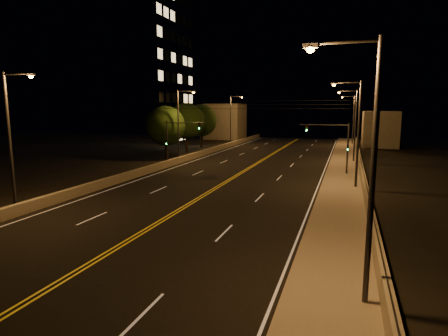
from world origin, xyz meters
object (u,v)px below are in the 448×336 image
(tree_0, at_px, (166,126))
(streetlight_2, at_px, (353,121))
(traffic_signal_right, at_px, (337,142))
(streetlight_5, at_px, (180,121))
(streetlight_6, at_px, (232,117))
(streetlight_0, at_px, (365,159))
(tree_2, at_px, (201,120))
(streetlight_4, at_px, (12,134))
(traffic_signal_left, at_px, (175,138))
(building_tower, at_px, (118,70))
(streetlight_3, at_px, (352,117))
(streetlight_1, at_px, (355,128))
(tree_1, at_px, (186,121))

(tree_0, bearing_deg, streetlight_2, 9.62)
(traffic_signal_right, bearing_deg, streetlight_5, 168.31)
(streetlight_5, xyz_separation_m, streetlight_6, (0.00, 22.91, 0.00))
(streetlight_0, relative_size, tree_2, 1.21)
(streetlight_4, relative_size, traffic_signal_left, 1.69)
(traffic_signal_right, xyz_separation_m, tree_0, (-22.90, 5.93, 1.09))
(building_tower, xyz_separation_m, tree_2, (16.00, 1.16, -9.03))
(streetlight_6, bearing_deg, building_tower, -162.06)
(traffic_signal_right, relative_size, tree_2, 0.71)
(streetlight_2, distance_m, streetlight_3, 23.23)
(streetlight_4, bearing_deg, streetlight_2, 56.07)
(traffic_signal_left, relative_size, building_tower, 0.19)
(traffic_signal_right, height_order, building_tower, building_tower)
(streetlight_1, bearing_deg, streetlight_4, -145.00)
(streetlight_6, xyz_separation_m, building_tower, (-20.12, -6.51, 8.53))
(streetlight_5, relative_size, tree_1, 1.19)
(streetlight_6, bearing_deg, tree_2, -127.63)
(tree_0, bearing_deg, building_tower, 139.52)
(streetlight_6, relative_size, building_tower, 0.32)
(streetlight_0, bearing_deg, traffic_signal_left, 126.44)
(streetlight_0, height_order, streetlight_2, same)
(streetlight_6, bearing_deg, tree_1, -108.55)
(streetlight_1, bearing_deg, tree_2, 131.96)
(streetlight_1, height_order, streetlight_4, same)
(streetlight_5, bearing_deg, traffic_signal_right, -11.69)
(traffic_signal_left, bearing_deg, streetlight_6, 92.53)
(streetlight_3, bearing_deg, traffic_signal_right, -92.74)
(streetlight_1, xyz_separation_m, streetlight_4, (-21.45, -15.02, 0.00))
(streetlight_2, bearing_deg, traffic_signal_right, -98.98)
(streetlight_0, relative_size, streetlight_5, 1.00)
(streetlight_5, distance_m, traffic_signal_right, 20.37)
(streetlight_2, distance_m, traffic_signal_left, 22.71)
(building_tower, height_order, tree_0, building_tower)
(streetlight_5, xyz_separation_m, tree_0, (-3.04, 1.82, -0.75))
(traffic_signal_right, bearing_deg, streetlight_2, 81.02)
(streetlight_2, height_order, traffic_signal_left, streetlight_2)
(streetlight_1, height_order, building_tower, building_tower)
(streetlight_0, xyz_separation_m, tree_0, (-24.49, 33.37, -0.75))
(tree_2, bearing_deg, streetlight_0, -62.49)
(streetlight_3, bearing_deg, traffic_signal_left, -121.31)
(streetlight_1, distance_m, tree_0, 27.61)
(traffic_signal_left, distance_m, tree_0, 7.37)
(streetlight_2, xyz_separation_m, building_tower, (-41.58, 10.43, 8.53))
(streetlight_1, xyz_separation_m, streetlight_5, (-21.45, 10.89, 0.00))
(streetlight_1, relative_size, tree_0, 1.27)
(streetlight_4, xyz_separation_m, building_tower, (-20.12, 42.32, 8.53))
(streetlight_3, relative_size, tree_1, 1.19)
(streetlight_0, bearing_deg, streetlight_3, 90.00)
(tree_2, bearing_deg, tree_0, -86.05)
(streetlight_6, bearing_deg, streetlight_5, -90.00)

